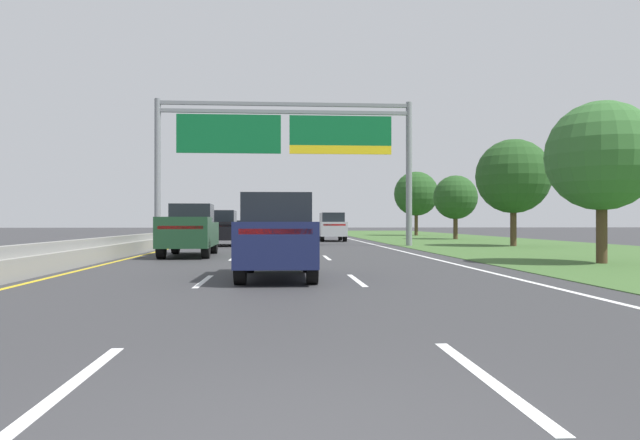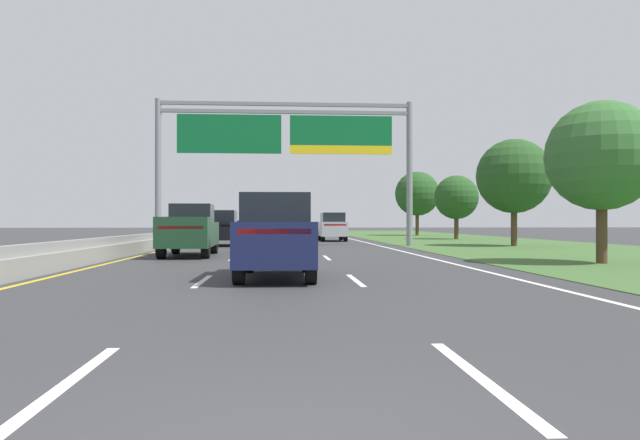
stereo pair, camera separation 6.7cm
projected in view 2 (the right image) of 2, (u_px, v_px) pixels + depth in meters
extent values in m
plane|color=#333335|center=(281.00, 244.00, 38.65)|extent=(220.00, 220.00, 0.00)
cube|color=white|center=(64.00, 385.00, 5.10)|extent=(0.14, 3.00, 0.01)
cube|color=white|center=(203.00, 281.00, 14.08)|extent=(0.14, 3.00, 0.01)
cube|color=white|center=(233.00, 258.00, 23.06)|extent=(0.14, 3.00, 0.01)
cube|color=white|center=(247.00, 248.00, 32.04)|extent=(0.14, 3.00, 0.01)
cube|color=white|center=(254.00, 242.00, 41.02)|extent=(0.14, 3.00, 0.01)
cube|color=white|center=(259.00, 239.00, 50.00)|extent=(0.14, 3.00, 0.01)
cube|color=white|center=(262.00, 236.00, 58.98)|extent=(0.14, 3.00, 0.01)
cube|color=white|center=(265.00, 234.00, 67.97)|extent=(0.14, 3.00, 0.01)
cube|color=white|center=(267.00, 233.00, 76.95)|extent=(0.14, 3.00, 0.01)
cube|color=white|center=(268.00, 232.00, 85.93)|extent=(0.14, 3.00, 0.01)
cube|color=white|center=(480.00, 378.00, 5.35)|extent=(0.14, 3.00, 0.01)
cube|color=white|center=(355.00, 280.00, 14.33)|extent=(0.14, 3.00, 0.01)
cube|color=white|center=(327.00, 258.00, 23.31)|extent=(0.14, 3.00, 0.01)
cube|color=white|center=(314.00, 248.00, 32.29)|extent=(0.14, 3.00, 0.01)
cube|color=white|center=(307.00, 242.00, 41.27)|extent=(0.14, 3.00, 0.01)
cube|color=white|center=(302.00, 239.00, 50.25)|extent=(0.14, 3.00, 0.01)
cube|color=white|center=(299.00, 236.00, 59.23)|extent=(0.14, 3.00, 0.01)
cube|color=white|center=(297.00, 234.00, 68.21)|extent=(0.14, 3.00, 0.01)
cube|color=white|center=(295.00, 233.00, 77.19)|extent=(0.14, 3.00, 0.01)
cube|color=white|center=(293.00, 232.00, 86.17)|extent=(0.14, 3.00, 0.01)
cube|color=white|center=(369.00, 243.00, 39.04)|extent=(0.16, 106.00, 0.01)
cube|color=gold|center=(190.00, 244.00, 38.26)|extent=(0.16, 106.00, 0.01)
cube|color=#3D602D|center=(487.00, 243.00, 39.58)|extent=(14.00, 110.00, 0.02)
cube|color=gray|center=(179.00, 240.00, 38.22)|extent=(0.60, 110.00, 0.55)
cube|color=gray|center=(179.00, 233.00, 38.22)|extent=(0.25, 110.00, 0.30)
cylinder|color=gray|center=(158.00, 173.00, 33.83)|extent=(0.36, 0.36, 8.55)
cylinder|color=gray|center=(409.00, 174.00, 34.80)|extent=(0.36, 0.36, 8.55)
cube|color=gray|center=(286.00, 104.00, 34.33)|extent=(14.70, 0.24, 0.20)
cube|color=gray|center=(286.00, 112.00, 34.33)|extent=(14.70, 0.24, 0.20)
cube|color=#0C602D|center=(229.00, 134.00, 33.93)|extent=(6.00, 0.12, 2.24)
cube|color=#0C602D|center=(341.00, 131.00, 34.36)|extent=(6.00, 0.12, 1.74)
cube|color=yellow|center=(341.00, 150.00, 34.36)|extent=(6.00, 0.12, 0.50)
cube|color=#193D23|center=(190.00, 234.00, 24.55)|extent=(2.14, 5.45, 1.00)
cube|color=black|center=(192.00, 213.00, 25.40)|extent=(1.77, 1.94, 0.78)
cube|color=#B21414|center=(180.00, 227.00, 21.91)|extent=(1.68, 0.12, 0.12)
cube|color=#193D23|center=(184.00, 220.00, 22.83)|extent=(2.05, 1.99, 0.20)
cylinder|color=black|center=(176.00, 244.00, 26.30)|extent=(0.32, 0.85, 0.84)
cylinder|color=black|center=(214.00, 244.00, 26.46)|extent=(0.32, 0.85, 0.84)
cylinder|color=black|center=(161.00, 248.00, 22.65)|extent=(0.32, 0.85, 0.84)
cylinder|color=black|center=(206.00, 248.00, 22.80)|extent=(0.32, 0.85, 0.84)
cube|color=slate|center=(239.00, 230.00, 54.47)|extent=(1.87, 4.42, 0.72)
cube|color=black|center=(239.00, 223.00, 54.42)|extent=(1.59, 2.32, 0.52)
cube|color=#B21414|center=(237.00, 228.00, 52.31)|extent=(1.53, 0.10, 0.12)
cylinder|color=black|center=(232.00, 233.00, 55.92)|extent=(0.23, 0.66, 0.66)
cylinder|color=black|center=(249.00, 233.00, 56.01)|extent=(0.23, 0.66, 0.66)
cylinder|color=black|center=(229.00, 234.00, 52.93)|extent=(0.23, 0.66, 0.66)
cylinder|color=black|center=(247.00, 234.00, 53.02)|extent=(0.23, 0.66, 0.66)
cube|color=#B2B5BA|center=(332.00, 229.00, 43.93)|extent=(1.91, 4.70, 1.05)
cube|color=black|center=(332.00, 217.00, 43.78)|extent=(1.64, 3.00, 0.68)
cube|color=#B21414|center=(335.00, 225.00, 41.62)|extent=(1.60, 0.08, 0.12)
cylinder|color=black|center=(320.00, 235.00, 45.46)|extent=(0.26, 0.76, 0.76)
cylinder|color=black|center=(341.00, 235.00, 45.58)|extent=(0.26, 0.76, 0.76)
cylinder|color=black|center=(323.00, 236.00, 42.28)|extent=(0.26, 0.76, 0.76)
cylinder|color=black|center=(345.00, 236.00, 42.39)|extent=(0.26, 0.76, 0.76)
cube|color=#161E47|center=(277.00, 242.00, 14.98)|extent=(1.97, 4.73, 1.05)
cube|color=black|center=(276.00, 208.00, 14.84)|extent=(1.68, 3.02, 0.68)
cube|color=#B21414|center=(274.00, 231.00, 12.68)|extent=(1.60, 0.10, 0.12)
cylinder|color=black|center=(249.00, 259.00, 16.54)|extent=(0.27, 0.76, 0.76)
cylinder|color=black|center=(307.00, 259.00, 16.62)|extent=(0.27, 0.76, 0.76)
cylinder|color=black|center=(239.00, 268.00, 13.34)|extent=(0.27, 0.76, 0.76)
cylinder|color=black|center=(311.00, 268.00, 13.43)|extent=(0.27, 0.76, 0.76)
cube|color=black|center=(222.00, 231.00, 35.32)|extent=(1.99, 4.73, 1.05)
cube|color=black|center=(222.00, 216.00, 35.17)|extent=(1.69, 3.03, 0.68)
cube|color=#B21414|center=(219.00, 226.00, 33.02)|extent=(1.60, 0.11, 0.12)
cylinder|color=black|center=(211.00, 239.00, 36.84)|extent=(0.27, 0.76, 0.76)
cylinder|color=black|center=(238.00, 239.00, 36.98)|extent=(0.27, 0.76, 0.76)
cylinder|color=black|center=(206.00, 240.00, 33.66)|extent=(0.27, 0.76, 0.76)
cylinder|color=black|center=(234.00, 240.00, 33.80)|extent=(0.27, 0.76, 0.76)
cylinder|color=#4C3823|center=(602.00, 232.00, 19.93)|extent=(0.36, 0.36, 2.19)
sphere|color=#33662D|center=(602.00, 156.00, 19.94)|extent=(3.73, 3.73, 3.73)
cylinder|color=#4C3823|center=(514.00, 226.00, 34.25)|extent=(0.36, 0.36, 2.37)
sphere|color=#234C1E|center=(514.00, 176.00, 34.26)|extent=(4.34, 4.34, 4.34)
cylinder|color=#4C3823|center=(456.00, 227.00, 47.99)|extent=(0.36, 0.36, 2.01)
sphere|color=#234C1E|center=(456.00, 197.00, 47.99)|extent=(3.60, 3.60, 3.60)
cylinder|color=#4C3823|center=(417.00, 223.00, 61.14)|extent=(0.36, 0.36, 2.53)
sphere|color=#234C1E|center=(417.00, 194.00, 61.15)|extent=(4.62, 4.62, 4.62)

